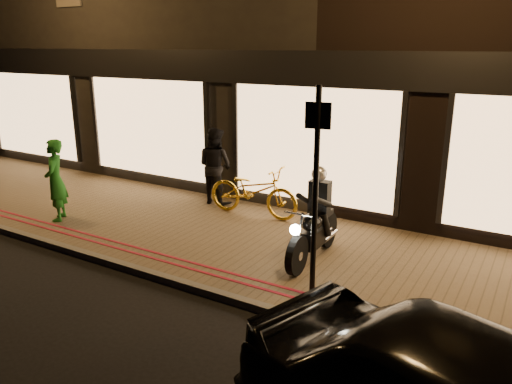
# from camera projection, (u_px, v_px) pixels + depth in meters

# --- Properties ---
(ground) EXTENTS (90.00, 90.00, 0.00)m
(ground) POSITION_uv_depth(u_px,v_px,m) (198.00, 294.00, 7.51)
(ground) COLOR black
(ground) RESTS_ON ground
(sidewalk) EXTENTS (50.00, 4.00, 0.12)m
(sidewalk) POSITION_uv_depth(u_px,v_px,m) (264.00, 246.00, 9.13)
(sidewalk) COLOR brown
(sidewalk) RESTS_ON ground
(kerb_stone) EXTENTS (50.00, 0.14, 0.12)m
(kerb_stone) POSITION_uv_depth(u_px,v_px,m) (200.00, 289.00, 7.53)
(kerb_stone) COLOR #59544C
(kerb_stone) RESTS_ON ground
(red_kerb_lines) EXTENTS (50.00, 0.26, 0.01)m
(red_kerb_lines) POSITION_uv_depth(u_px,v_px,m) (219.00, 273.00, 7.92)
(red_kerb_lines) COLOR maroon
(red_kerb_lines) RESTS_ON sidewalk
(building_row) EXTENTS (48.00, 10.11, 8.50)m
(building_row) POSITION_uv_depth(u_px,v_px,m) (392.00, 20.00, 13.69)
(building_row) COLOR black
(building_row) RESTS_ON ground
(motorcycle) EXTENTS (0.60, 1.94, 1.59)m
(motorcycle) POSITION_uv_depth(u_px,v_px,m) (315.00, 225.00, 8.30)
(motorcycle) COLOR black
(motorcycle) RESTS_ON sidewalk
(sign_post) EXTENTS (0.35, 0.09, 3.00)m
(sign_post) POSITION_uv_depth(u_px,v_px,m) (316.00, 184.00, 6.77)
(sign_post) COLOR black
(sign_post) RESTS_ON sidewalk
(bicycle_gold) EXTENTS (2.08, 0.82, 1.08)m
(bicycle_gold) POSITION_uv_depth(u_px,v_px,m) (253.00, 191.00, 10.47)
(bicycle_gold) COLOR gold
(bicycle_gold) RESTS_ON sidewalk
(person_green) EXTENTS (0.70, 0.73, 1.68)m
(person_green) POSITION_uv_depth(u_px,v_px,m) (56.00, 180.00, 10.14)
(person_green) COLOR #1B681D
(person_green) RESTS_ON sidewalk
(person_dark) EXTENTS (0.92, 0.75, 1.74)m
(person_dark) POSITION_uv_depth(u_px,v_px,m) (215.00, 166.00, 11.22)
(person_dark) COLOR black
(person_dark) RESTS_ON sidewalk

